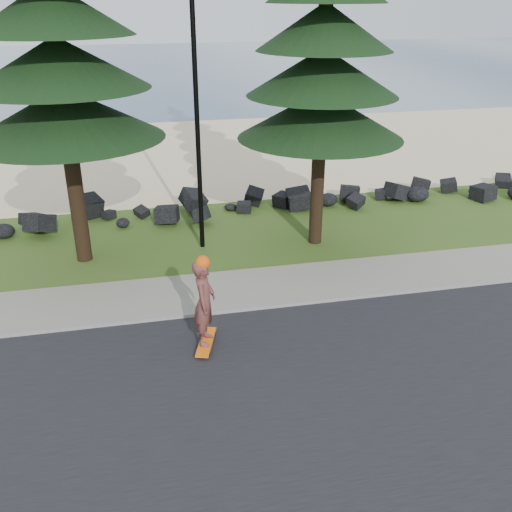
# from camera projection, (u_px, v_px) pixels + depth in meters

# --- Properties ---
(ground) EXTENTS (160.00, 160.00, 0.00)m
(ground) POSITION_uv_depth(u_px,v_px,m) (218.00, 295.00, 14.77)
(ground) COLOR #34551A
(ground) RESTS_ON ground
(road) EXTENTS (160.00, 7.00, 0.02)m
(road) POSITION_uv_depth(u_px,v_px,m) (255.00, 407.00, 10.78)
(road) COLOR black
(road) RESTS_ON ground
(kerb) EXTENTS (160.00, 0.20, 0.10)m
(kerb) POSITION_uv_depth(u_px,v_px,m) (224.00, 311.00, 13.95)
(kerb) COLOR gray
(kerb) RESTS_ON ground
(sidewalk) EXTENTS (160.00, 2.00, 0.08)m
(sidewalk) POSITION_uv_depth(u_px,v_px,m) (217.00, 290.00, 14.93)
(sidewalk) COLOR gray
(sidewalk) RESTS_ON ground
(beach_sand) EXTENTS (160.00, 15.00, 0.01)m
(beach_sand) POSITION_uv_depth(u_px,v_px,m) (173.00, 154.00, 27.62)
(beach_sand) COLOR beige
(beach_sand) RESTS_ON ground
(ocean) EXTENTS (160.00, 58.00, 0.01)m
(ocean) POSITION_uv_depth(u_px,v_px,m) (144.00, 66.00, 59.97)
(ocean) COLOR #3E5777
(ocean) RESTS_ON ground
(seawall_boulders) EXTENTS (60.00, 2.40, 1.10)m
(seawall_boulders) POSITION_uv_depth(u_px,v_px,m) (194.00, 219.00, 19.74)
(seawall_boulders) COLOR black
(seawall_boulders) RESTS_ON ground
(lamp_post) EXTENTS (0.25, 0.14, 8.14)m
(lamp_post) POSITION_uv_depth(u_px,v_px,m) (197.00, 111.00, 15.87)
(lamp_post) COLOR black
(lamp_post) RESTS_ON ground
(skateboarder) EXTENTS (0.66, 1.21, 2.19)m
(skateboarder) POSITION_uv_depth(u_px,v_px,m) (204.00, 303.00, 12.19)
(skateboarder) COLOR orange
(skateboarder) RESTS_ON ground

